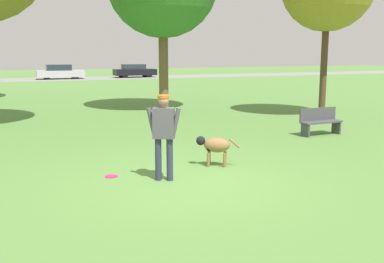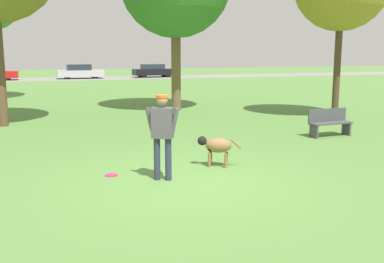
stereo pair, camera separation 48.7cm
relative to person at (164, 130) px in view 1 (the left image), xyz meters
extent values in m
plane|color=#56843D|center=(0.40, -0.26, -1.03)|extent=(120.00, 120.00, 0.00)
cube|color=gray|center=(0.40, 35.95, -1.03)|extent=(120.00, 6.00, 0.01)
cylinder|color=#2D334C|center=(0.10, -0.05, -0.60)|extent=(0.17, 0.17, 0.87)
cylinder|color=#2D334C|center=(-0.10, 0.05, -0.60)|extent=(0.17, 0.17, 0.87)
cube|color=#514C56|center=(0.00, 0.00, 0.14)|extent=(0.48, 0.39, 0.61)
cylinder|color=#514C56|center=(0.21, -0.11, 0.14)|extent=(0.23, 0.18, 0.62)
cylinder|color=#514C56|center=(-0.21, 0.11, 0.14)|extent=(0.23, 0.18, 0.62)
sphere|color=#A87A5B|center=(0.00, 0.00, 0.59)|extent=(0.29, 0.29, 0.22)
cylinder|color=#D15B19|center=(0.00, 0.00, 0.67)|extent=(0.31, 0.31, 0.06)
ellipsoid|color=olive|center=(1.47, 0.66, -0.55)|extent=(0.68, 0.58, 0.33)
ellipsoid|color=black|center=(1.33, 0.74, -0.60)|extent=(0.27, 0.29, 0.18)
sphere|color=black|center=(1.15, 0.84, -0.45)|extent=(0.28, 0.28, 0.21)
cylinder|color=olive|center=(1.27, 0.67, -0.87)|extent=(0.10, 0.10, 0.32)
cylinder|color=olive|center=(1.36, 0.83, -0.87)|extent=(0.10, 0.10, 0.32)
cylinder|color=olive|center=(1.59, 0.49, -0.87)|extent=(0.10, 0.10, 0.32)
cylinder|color=olive|center=(1.68, 0.65, -0.87)|extent=(0.10, 0.10, 0.32)
cylinder|color=olive|center=(1.82, 0.46, -0.50)|extent=(0.25, 0.17, 0.23)
cylinder|color=#E52366|center=(-0.95, 0.65, -1.02)|extent=(0.27, 0.27, 0.02)
torus|color=#E52366|center=(-0.95, 0.65, -1.02)|extent=(0.27, 0.27, 0.02)
cylinder|color=#4C3826|center=(8.78, 6.40, 0.86)|extent=(0.26, 0.26, 3.79)
cylinder|color=brown|center=(3.44, 10.54, 0.84)|extent=(0.41, 0.41, 3.74)
cube|color=#B7B7BC|center=(1.46, 35.95, -0.52)|extent=(4.34, 1.81, 0.61)
cube|color=#232D38|center=(1.33, 35.95, 0.06)|extent=(2.26, 1.55, 0.55)
cylinder|color=black|center=(2.76, 36.73, -0.74)|extent=(0.58, 0.20, 0.58)
cylinder|color=black|center=(2.76, 35.19, -0.74)|extent=(0.58, 0.20, 0.58)
cylinder|color=black|center=(0.16, 36.72, -0.74)|extent=(0.58, 0.20, 0.58)
cylinder|color=black|center=(0.17, 35.17, -0.74)|extent=(0.58, 0.20, 0.58)
cube|color=black|center=(8.74, 36.16, -0.50)|extent=(4.23, 1.91, 0.61)
cube|color=#232D38|center=(8.62, 36.15, 0.05)|extent=(2.22, 1.58, 0.49)
cylinder|color=black|center=(9.96, 36.96, -0.71)|extent=(0.65, 0.23, 0.64)
cylinder|color=black|center=(10.02, 35.46, -0.71)|extent=(0.65, 0.23, 0.64)
cylinder|color=black|center=(7.47, 36.86, -0.71)|extent=(0.65, 0.23, 0.64)
cylinder|color=black|center=(7.53, 35.36, -0.71)|extent=(0.65, 0.23, 0.64)
cube|color=#47474C|center=(6.10, 2.94, -0.62)|extent=(1.42, 0.50, 0.05)
cube|color=#47474C|center=(6.09, 3.12, -0.39)|extent=(1.40, 0.15, 0.40)
cube|color=#47474C|center=(6.72, 2.98, -0.84)|extent=(0.08, 0.36, 0.39)
cube|color=#47474C|center=(5.48, 2.90, -0.84)|extent=(0.08, 0.36, 0.39)
camera|label=1|loc=(-2.72, -8.38, 1.54)|focal=42.00mm
camera|label=2|loc=(-2.26, -8.54, 1.54)|focal=42.00mm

